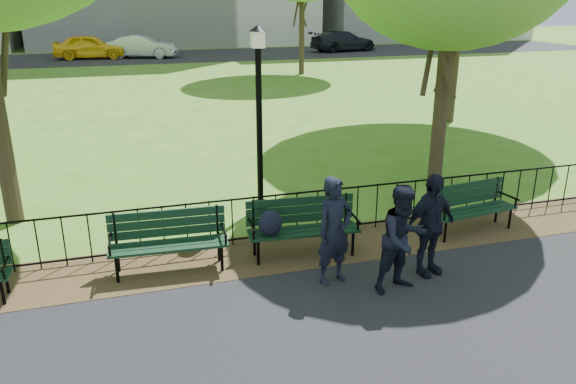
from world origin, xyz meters
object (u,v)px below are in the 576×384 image
object	(u,v)px
person_left	(334,231)
person_right	(430,225)
person_mid	(403,239)
park_bench_left_a	(168,235)
sedan_dark	(343,41)
park_bench_main	(290,222)
park_bench_right_a	(470,202)
sedan_silver	(142,47)
taxi	(90,47)
lamppost	(259,113)

from	to	relation	value
person_left	person_right	xyz separation A→B (m)	(1.54, -0.18, -0.02)
person_mid	park_bench_left_a	bearing A→B (deg)	141.52
person_mid	sedan_dark	size ratio (longest dim) A/B	0.31
park_bench_left_a	sedan_dark	bearing A→B (deg)	66.68
park_bench_main	park_bench_right_a	distance (m)	3.58
park_bench_right_a	person_right	bearing A→B (deg)	-148.43
person_right	sedan_silver	distance (m)	34.50
taxi	lamppost	bearing A→B (deg)	-168.97
park_bench_main	lamppost	world-z (taller)	lamppost
park_bench_right_a	sedan_dark	xyz separation A→B (m)	(11.10, 33.58, 0.21)
sedan_silver	sedan_dark	world-z (taller)	sedan_silver
person_right	sedan_dark	xyz separation A→B (m)	(12.75, 34.91, -0.07)
park_bench_left_a	lamppost	distance (m)	3.38
person_right	sedan_silver	size ratio (longest dim) A/B	0.36
park_bench_main	sedan_silver	world-z (taller)	sedan_silver
park_bench_left_a	park_bench_right_a	xyz separation A→B (m)	(5.59, -0.03, -0.04)
park_bench_main	person_mid	size ratio (longest dim) A/B	1.16
park_bench_right_a	sedan_dark	distance (m)	35.37
person_mid	taxi	distance (m)	35.62
park_bench_main	taxi	bearing A→B (deg)	101.31
sedan_silver	sedan_dark	xyz separation A→B (m)	(15.31, 0.51, -0.00)
park_bench_main	person_left	bearing A→B (deg)	-65.42
lamppost	sedan_dark	world-z (taller)	lamppost
person_right	sedan_dark	bearing A→B (deg)	55.81
park_bench_left_a	person_left	xyz separation A→B (m)	(2.40, -1.18, 0.26)
park_bench_main	sedan_dark	distance (m)	36.75
sedan_dark	park_bench_left_a	bearing A→B (deg)	142.54
person_left	person_mid	world-z (taller)	person_left
taxi	sedan_dark	bearing A→B (deg)	-86.52
lamppost	sedan_silver	size ratio (longest dim) A/B	0.79
park_bench_right_a	sedan_silver	world-z (taller)	sedan_silver
sedan_dark	person_left	bearing A→B (deg)	146.63
person_mid	person_right	xyz separation A→B (m)	(0.65, 0.34, 0.00)
sedan_dark	lamppost	bearing A→B (deg)	144.00
park_bench_right_a	lamppost	world-z (taller)	lamppost
park_bench_left_a	park_bench_right_a	bearing A→B (deg)	2.84
park_bench_left_a	park_bench_right_a	distance (m)	5.59
sedan_silver	sedan_dark	size ratio (longest dim) A/B	0.88
park_bench_right_a	person_mid	bearing A→B (deg)	-151.34
sedan_dark	park_bench_right_a	bearing A→B (deg)	150.70
park_bench_main	park_bench_right_a	xyz separation A→B (m)	(3.57, 0.11, -0.08)
park_bench_right_a	lamppost	bearing A→B (deg)	139.76
sedan_dark	sedan_silver	bearing A→B (deg)	80.89
park_bench_main	lamppost	bearing A→B (deg)	92.43
lamppost	park_bench_right_a	bearing A→B (deg)	-32.99
park_bench_main	lamppost	size ratio (longest dim) A/B	0.52
person_left	taxi	bearing A→B (deg)	81.23
park_bench_main	taxi	xyz separation A→B (m)	(-4.13, 33.65, 0.18)
park_bench_right_a	sedan_dark	world-z (taller)	sedan_dark
park_bench_left_a	person_left	bearing A→B (deg)	-22.93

